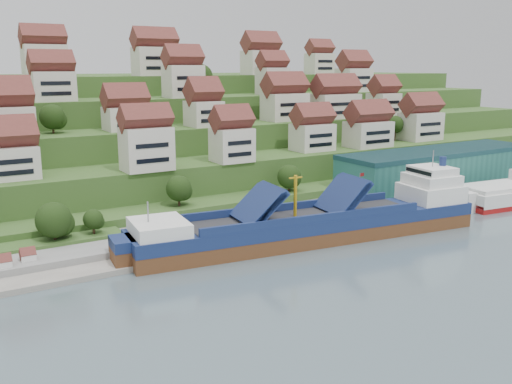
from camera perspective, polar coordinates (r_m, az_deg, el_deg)
ground at (r=115.57m, az=6.81°, el=-4.74°), size 300.00×300.00×0.00m
quay at (r=138.77m, az=9.46°, el=-1.42°), size 180.00×14.00×2.20m
pebble_beach at (r=104.31m, az=-23.97°, el=-7.40°), size 45.00×20.00×1.00m
hillside at (r=203.24m, az=-11.60°, el=5.63°), size 260.00×128.00×31.00m
hillside_village at (r=162.57m, az=-6.16°, el=8.98°), size 154.54×63.59×29.00m
hillside_trees at (r=146.29m, az=-6.87°, el=5.79°), size 138.01×62.97×31.59m
warehouse at (r=161.33m, az=17.70°, el=2.32°), size 60.00×15.00×10.00m
flagpole at (r=132.62m, az=10.35°, el=0.46°), size 1.28×0.16×8.00m
cargo_ship at (r=114.88m, az=6.45°, el=-3.22°), size 73.70×20.24×16.09m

